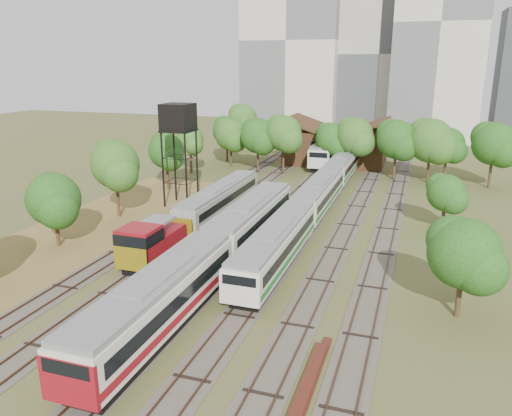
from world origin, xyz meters
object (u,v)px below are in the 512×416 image
(railcar_red_set, at_px, (214,253))
(railcar_green_set, at_px, (319,195))
(water_tower, at_px, (178,120))
(shunter_locomotive, at_px, (151,244))

(railcar_red_set, bearing_deg, railcar_green_set, 79.11)
(water_tower, bearing_deg, shunter_locomotive, -71.07)
(shunter_locomotive, bearing_deg, railcar_red_set, -6.59)
(railcar_red_set, xyz_separation_m, water_tower, (-11.98, 18.12, 7.94))
(shunter_locomotive, bearing_deg, railcar_green_set, 63.55)
(railcar_green_set, xyz_separation_m, shunter_locomotive, (-10.00, -20.10, 0.00))
(railcar_red_set, xyz_separation_m, shunter_locomotive, (-6.00, 0.69, -0.19))
(railcar_green_set, bearing_deg, water_tower, -170.49)
(railcar_red_set, height_order, shunter_locomotive, railcar_red_set)
(railcar_red_set, relative_size, water_tower, 2.92)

